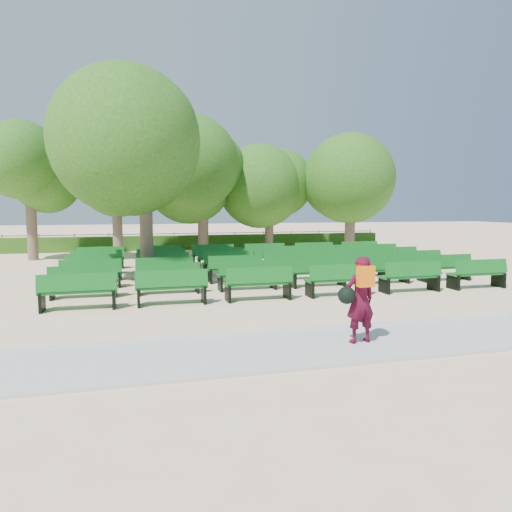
{
  "coord_description": "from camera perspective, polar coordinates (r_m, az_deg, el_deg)",
  "views": [
    {
      "loc": [
        -3.29,
        -15.3,
        2.68
      ],
      "look_at": [
        0.44,
        -1.0,
        1.1
      ],
      "focal_mm": 32.0,
      "sensor_mm": 36.0,
      "label": 1
    }
  ],
  "objects": [
    {
      "name": "ground",
      "position": [
        15.88,
        -2.46,
        -3.62
      ],
      "size": [
        120.0,
        120.0,
        0.0
      ],
      "primitive_type": "plane",
      "color": "beige"
    },
    {
      "name": "paving",
      "position": [
        8.96,
        7.77,
        -11.15
      ],
      "size": [
        30.0,
        2.2,
        0.06
      ],
      "primitive_type": "cube",
      "color": "#BAB9B5",
      "rests_on": "ground"
    },
    {
      "name": "curb",
      "position": [
        9.98,
        5.23,
        -9.19
      ],
      "size": [
        30.0,
        0.12,
        0.1
      ],
      "primitive_type": "cube",
      "color": "silver",
      "rests_on": "ground"
    },
    {
      "name": "hedge",
      "position": [
        29.57,
        -8.21,
        1.71
      ],
      "size": [
        26.0,
        0.7,
        0.9
      ],
      "primitive_type": "cube",
      "color": "#2C5A17",
      "rests_on": "ground"
    },
    {
      "name": "fence",
      "position": [
        30.0,
        -8.28,
        0.91
      ],
      "size": [
        26.0,
        0.1,
        1.02
      ],
      "primitive_type": null,
      "color": "black",
      "rests_on": "ground"
    },
    {
      "name": "tree_line",
      "position": [
        25.65,
        -7.18,
        0.05
      ],
      "size": [
        21.8,
        6.8,
        7.04
      ],
      "primitive_type": null,
      "color": "#31681B",
      "rests_on": "ground"
    },
    {
      "name": "bench_array",
      "position": [
        17.58,
        0.81,
        -2.34
      ],
      "size": [
        1.98,
        0.69,
        1.23
      ],
      "rotation": [
        0.0,
        0.0,
        -0.04
      ],
      "color": "#11621B",
      "rests_on": "ground"
    },
    {
      "name": "tree_among",
      "position": [
        16.71,
        -13.77,
        12.44
      ],
      "size": [
        5.01,
        5.01,
        6.85
      ],
      "color": "brown",
      "rests_on": "ground"
    },
    {
      "name": "person",
      "position": [
        9.03,
        12.79,
        -5.19
      ],
      "size": [
        0.81,
        0.5,
        1.69
      ],
      "rotation": [
        0.0,
        0.0,
        3.25
      ],
      "color": "#42091C",
      "rests_on": "ground"
    }
  ]
}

